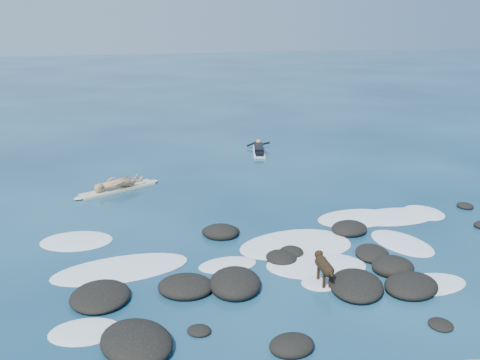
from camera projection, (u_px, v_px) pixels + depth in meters
name	position (u px, v px, depth m)	size (l,w,h in m)	color
ground	(301.00, 245.00, 15.96)	(160.00, 160.00, 0.00)	#0A2642
reef_rocks	(282.00, 278.00, 13.77)	(13.86, 7.35, 0.55)	black
breaking_foam	(293.00, 247.00, 15.80)	(13.54, 6.79, 0.12)	white
standing_surfer_rig	(117.00, 171.00, 20.60)	(3.42, 1.85, 2.06)	beige
paddling_surfer_rig	(259.00, 149.00, 26.52)	(1.42, 2.69, 0.47)	white
dog	(324.00, 265.00, 13.53)	(0.36, 1.24, 0.78)	black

